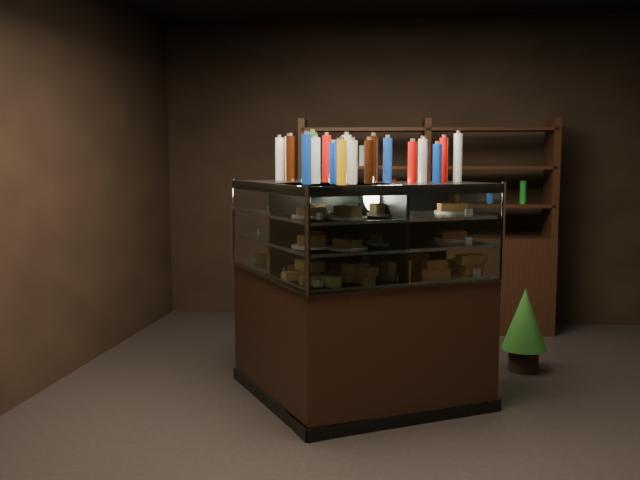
# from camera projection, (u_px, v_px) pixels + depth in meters

# --- Properties ---
(ground) EXTENTS (5.00, 5.00, 0.00)m
(ground) POSITION_uv_depth(u_px,v_px,m) (399.00, 399.00, 4.86)
(ground) COLOR black
(ground) RESTS_ON ground
(room_shell) EXTENTS (5.02, 5.02, 3.01)m
(room_shell) POSITION_uv_depth(u_px,v_px,m) (402.00, 111.00, 4.64)
(room_shell) COLOR black
(room_shell) RESTS_ON ground
(display_case) EXTENTS (1.90, 1.51, 1.49)m
(display_case) POSITION_uv_depth(u_px,v_px,m) (347.00, 331.00, 4.70)
(display_case) COLOR black
(display_case) RESTS_ON ground
(food_display) EXTENTS (1.50, 1.13, 0.46)m
(food_display) POSITION_uv_depth(u_px,v_px,m) (348.00, 239.00, 4.63)
(food_display) COLOR #CD8449
(food_display) RESTS_ON display_case
(bottles_top) EXTENTS (1.33, 0.99, 0.30)m
(bottles_top) POSITION_uv_depth(u_px,v_px,m) (348.00, 160.00, 4.58)
(bottles_top) COLOR yellow
(bottles_top) RESTS_ON display_case
(potted_conifer) EXTENTS (0.34, 0.34, 0.73)m
(potted_conifer) POSITION_uv_depth(u_px,v_px,m) (525.00, 318.00, 5.46)
(potted_conifer) COLOR black
(potted_conifer) RESTS_ON ground
(back_shelving) EXTENTS (2.40, 0.58, 2.00)m
(back_shelving) POSITION_uv_depth(u_px,v_px,m) (424.00, 267.00, 6.78)
(back_shelving) COLOR black
(back_shelving) RESTS_ON ground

